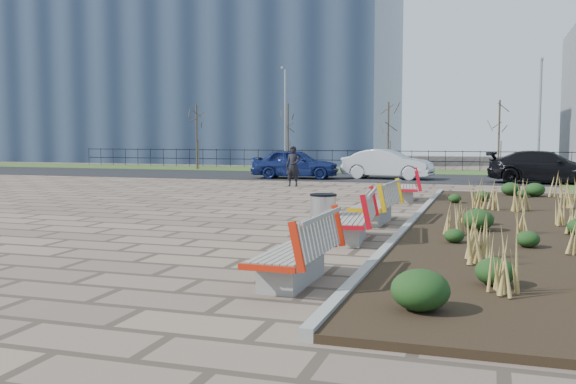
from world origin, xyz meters
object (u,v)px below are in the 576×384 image
(bench_b, at_px, (350,217))
(lamp_west, at_px, (285,120))
(bench_c, at_px, (374,203))
(lamp_east, at_px, (540,118))
(bench_d, at_px, (405,185))
(pedestrian, at_px, (293,166))
(bench_a, at_px, (292,249))
(car_black, at_px, (546,167))
(car_silver, at_px, (387,164))
(car_blue, at_px, (295,164))
(litter_bin, at_px, (323,216))

(bench_b, bearing_deg, lamp_west, 104.87)
(bench_c, relative_size, lamp_east, 0.35)
(bench_d, distance_m, pedestrian, 7.00)
(bench_a, xyz_separation_m, bench_b, (0.00, 3.86, 0.00))
(bench_c, distance_m, pedestrian, 11.57)
(car_black, height_order, lamp_east, lamp_east)
(pedestrian, relative_size, car_black, 0.34)
(bench_b, height_order, bench_d, same)
(bench_a, height_order, car_silver, car_silver)
(car_silver, height_order, lamp_east, lamp_east)
(car_blue, relative_size, lamp_west, 0.71)
(pedestrian, distance_m, lamp_west, 11.39)
(bench_c, bearing_deg, car_silver, 100.97)
(bench_c, bearing_deg, litter_bin, -101.96)
(bench_c, height_order, pedestrian, pedestrian)
(pedestrian, bearing_deg, car_blue, 105.84)
(car_silver, bearing_deg, car_black, -92.22)
(bench_d, relative_size, pedestrian, 1.24)
(bench_c, bearing_deg, lamp_west, 116.56)
(bench_b, distance_m, car_silver, 18.94)
(bench_b, height_order, litter_bin, bench_b)
(pedestrian, bearing_deg, lamp_west, 109.51)
(car_blue, distance_m, lamp_west, 6.82)
(car_black, distance_m, lamp_east, 6.33)
(bench_a, xyz_separation_m, bench_c, (0.00, 6.67, 0.00))
(lamp_west, bearing_deg, pedestrian, -70.40)
(car_black, relative_size, lamp_east, 0.83)
(bench_d, bearing_deg, car_blue, 118.03)
(bench_c, bearing_deg, bench_d, 93.20)
(bench_a, bearing_deg, bench_c, 91.42)
(bench_a, height_order, bench_c, same)
(bench_c, xyz_separation_m, car_black, (4.95, 14.94, 0.24))
(bench_b, distance_m, lamp_west, 25.43)
(bench_c, height_order, bench_d, same)
(car_blue, xyz_separation_m, car_silver, (4.38, 1.10, -0.01))
(bench_d, bearing_deg, lamp_west, 113.29)
(car_blue, bearing_deg, litter_bin, -166.98)
(bench_c, relative_size, car_silver, 0.48)
(pedestrian, bearing_deg, car_silver, 61.62)
(bench_b, xyz_separation_m, litter_bin, (-0.65, 0.41, -0.06))
(pedestrian, distance_m, car_silver, 6.47)
(litter_bin, xyz_separation_m, car_black, (5.60, 17.35, 0.30))
(litter_bin, distance_m, lamp_east, 24.06)
(bench_a, bearing_deg, car_silver, 96.92)
(bench_c, xyz_separation_m, car_silver, (-2.18, 16.00, 0.24))
(bench_b, height_order, car_silver, car_silver)
(car_blue, height_order, car_silver, car_blue)
(bench_a, distance_m, car_blue, 22.54)
(bench_d, bearing_deg, pedestrian, 131.22)
(car_blue, distance_m, car_silver, 4.51)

